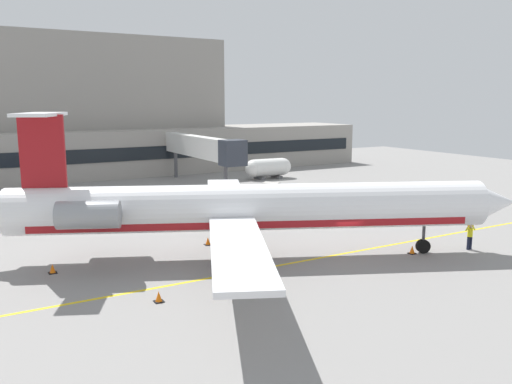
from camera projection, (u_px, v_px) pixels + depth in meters
ground at (346, 257)px, 33.43m from camera, size 120.00×120.00×0.11m
terminal_building at (122, 122)px, 71.12m from camera, size 66.13×11.26×18.34m
jet_bridge_east at (202, 148)px, 59.97m from camera, size 2.40×18.60×5.87m
regional_jet at (243, 208)px, 32.54m from camera, size 33.24×26.20×9.12m
baggage_tug at (264, 193)px, 51.24m from camera, size 3.68×3.76×1.96m
pushback_tractor at (41, 197)px, 48.45m from camera, size 3.93×4.05×2.23m
fuel_tank at (268, 168)px, 66.55m from camera, size 6.38×2.35×2.56m
marshaller at (470, 236)px, 34.83m from camera, size 0.83×0.34×1.90m
safety_cone_alpha at (412, 250)px, 34.00m from camera, size 0.47×0.47×0.55m
safety_cone_bravo at (208, 241)px, 36.07m from camera, size 0.47×0.47×0.55m
safety_cone_charlie at (53, 269)px, 30.15m from camera, size 0.47×0.47×0.55m
safety_cone_delta at (159, 297)px, 25.85m from camera, size 0.47×0.47×0.55m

